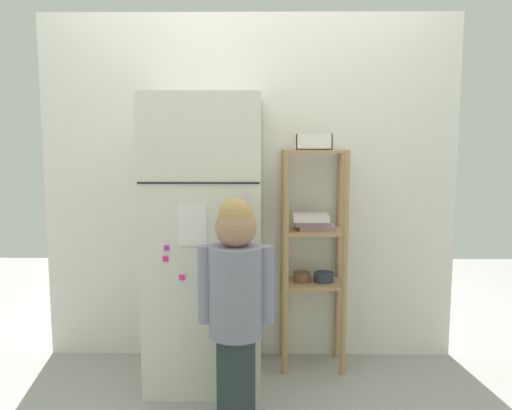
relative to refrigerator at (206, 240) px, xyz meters
The scene contains 6 objects.
ground_plane 0.83m from the refrigerator, ahead, with size 6.00×6.00×0.00m, color #999993.
kitchen_wall_back 0.48m from the refrigerator, 54.65° to the left, with size 2.50×0.03×2.08m, color silver.
refrigerator is the anchor object (origin of this frame).
child_standing 0.57m from the refrigerator, 69.73° to the right, with size 0.35×0.26×1.09m.
pantry_shelf_unit 0.63m from the refrigerator, 14.55° to the left, with size 0.37×0.29×1.29m.
fruit_bin 0.83m from the refrigerator, 16.40° to the left, with size 0.20×0.18×0.09m.
Camera 1 is at (0.08, -2.90, 1.36)m, focal length 37.67 mm.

